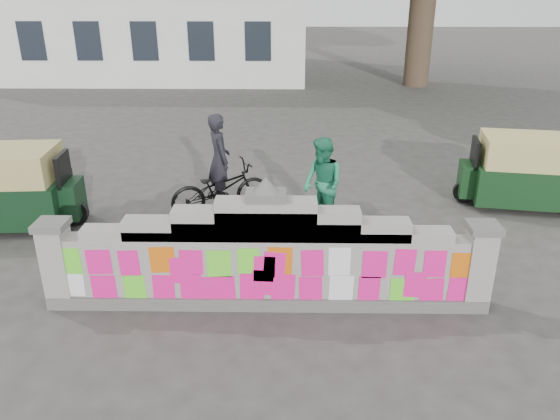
{
  "coord_description": "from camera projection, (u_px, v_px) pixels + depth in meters",
  "views": [
    {
      "loc": [
        0.3,
        -6.89,
        4.47
      ],
      "look_at": [
        0.18,
        1.0,
        1.1
      ],
      "focal_mm": 35.0,
      "sensor_mm": 36.0,
      "label": 1
    }
  ],
  "objects": [
    {
      "name": "cyclist_rider",
      "position": [
        220.0,
        171.0,
        10.87
      ],
      "size": [
        0.66,
        0.78,
        1.82
      ],
      "primitive_type": "imported",
      "rotation": [
        0.0,
        0.0,
        1.97
      ],
      "color": "black",
      "rests_on": "ground"
    },
    {
      "name": "pedestrian",
      "position": [
        322.0,
        184.0,
        10.27
      ],
      "size": [
        1.01,
        1.08,
        1.77
      ],
      "primitive_type": "imported",
      "rotation": [
        0.0,
        0.0,
        -1.04
      ],
      "color": "#23805B",
      "rests_on": "ground"
    },
    {
      "name": "rickshaw_left",
      "position": [
        3.0,
        187.0,
        10.33
      ],
      "size": [
        2.85,
        1.48,
        1.55
      ],
      "rotation": [
        0.0,
        0.0,
        0.07
      ],
      "color": "black",
      "rests_on": "ground"
    },
    {
      "name": "parapet_wall",
      "position": [
        267.0,
        260.0,
        7.79
      ],
      "size": [
        6.48,
        0.44,
        2.01
      ],
      "color": "#4C4C49",
      "rests_on": "ground"
    },
    {
      "name": "ground",
      "position": [
        267.0,
        304.0,
        8.09
      ],
      "size": [
        100.0,
        100.0,
        0.0
      ],
      "primitive_type": "plane",
      "color": "#383533",
      "rests_on": "ground"
    },
    {
      "name": "rickshaw_right",
      "position": [
        530.0,
        171.0,
        11.28
      ],
      "size": [
        2.79,
        1.62,
        1.5
      ],
      "rotation": [
        0.0,
        0.0,
        2.98
      ],
      "color": "black",
      "rests_on": "ground"
    },
    {
      "name": "cyclist_bike",
      "position": [
        221.0,
        189.0,
        11.02
      ],
      "size": [
        2.16,
        1.46,
        1.08
      ],
      "primitive_type": "imported",
      "rotation": [
        0.0,
        0.0,
        1.97
      ],
      "color": "black",
      "rests_on": "ground"
    }
  ]
}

